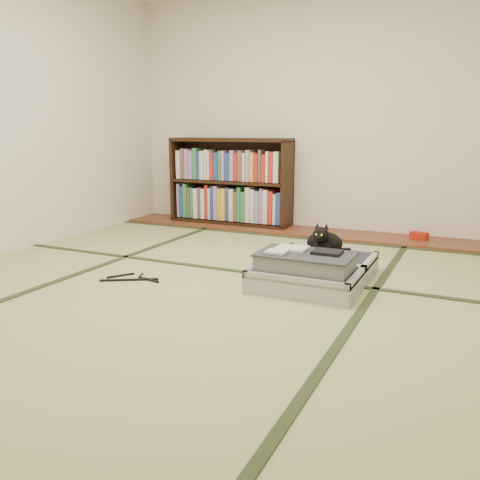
% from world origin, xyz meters
% --- Properties ---
extents(floor, '(4.50, 4.50, 0.00)m').
position_xyz_m(floor, '(0.00, 0.00, 0.00)').
color(floor, tan).
rests_on(floor, ground).
extents(wood_strip, '(4.00, 0.50, 0.02)m').
position_xyz_m(wood_strip, '(0.00, 2.00, 0.01)').
color(wood_strip, brown).
rests_on(wood_strip, ground).
extents(red_item, '(0.17, 0.13, 0.07)m').
position_xyz_m(red_item, '(1.09, 2.03, 0.06)').
color(red_item, '#A8200D').
rests_on(red_item, wood_strip).
extents(room_shell, '(4.50, 4.50, 4.50)m').
position_xyz_m(room_shell, '(0.00, 0.00, 1.46)').
color(room_shell, white).
rests_on(room_shell, ground).
extents(tatami_borders, '(4.00, 4.50, 0.01)m').
position_xyz_m(tatami_borders, '(0.00, 0.49, 0.00)').
color(tatami_borders, '#2D381E').
rests_on(tatami_borders, ground).
extents(bookcase, '(1.34, 0.31, 0.92)m').
position_xyz_m(bookcase, '(-0.88, 2.07, 0.45)').
color(bookcase, black).
rests_on(bookcase, wood_strip).
extents(suitcase, '(0.68, 0.91, 0.27)m').
position_xyz_m(suitcase, '(0.59, 0.37, 0.09)').
color(suitcase, '#B7B7BC').
rests_on(suitcase, floor).
extents(cat, '(0.30, 0.30, 0.24)m').
position_xyz_m(cat, '(0.57, 0.66, 0.22)').
color(cat, black).
rests_on(cat, suitcase).
extents(cable_coil, '(0.09, 0.09, 0.02)m').
position_xyz_m(cable_coil, '(0.75, 0.70, 0.14)').
color(cable_coil, white).
rests_on(cable_coil, suitcase).
extents(hanger, '(0.40, 0.28, 0.01)m').
position_xyz_m(hanger, '(-0.57, -0.09, 0.01)').
color(hanger, black).
rests_on(hanger, floor).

